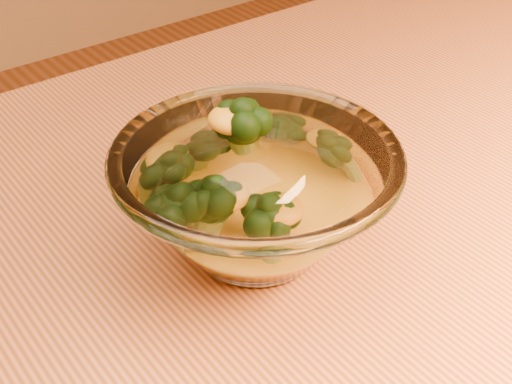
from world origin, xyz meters
TOP-DOWN VIEW (x-y plane):
  - table at (0.00, 0.00)m, footprint 1.20×0.80m
  - glass_bowl at (-0.04, 0.07)m, footprint 0.19×0.19m
  - cheese_sauce at (-0.04, 0.07)m, footprint 0.11×0.11m
  - broccoli_heap at (-0.04, 0.09)m, footprint 0.14×0.12m

SIDE VIEW (x-z plane):
  - table at x=0.00m, z-range 0.28..1.03m
  - cheese_sauce at x=-0.04m, z-range 0.76..0.79m
  - glass_bowl at x=-0.04m, z-range 0.75..0.84m
  - broccoli_heap at x=-0.04m, z-range 0.77..0.85m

